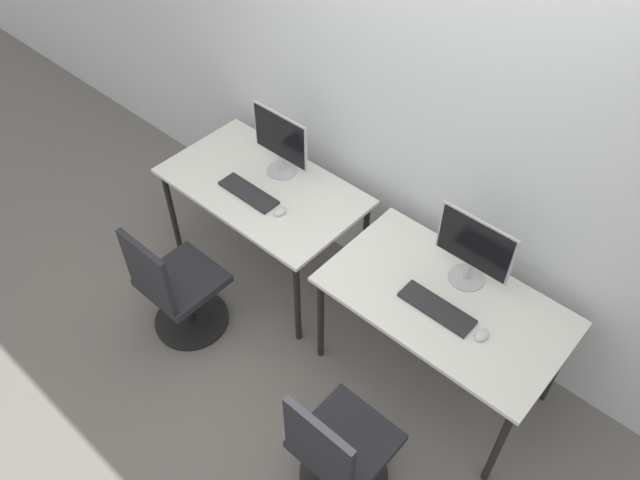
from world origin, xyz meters
TOP-DOWN VIEW (x-y plane):
  - ground_plane at (0.00, 0.00)m, footprint 20.00×20.00m
  - wall_back at (0.00, 0.87)m, footprint 12.00×0.05m
  - desk_left at (-0.69, 0.37)m, footprint 1.29×0.75m
  - monitor_left at (-0.69, 0.55)m, footprint 0.43×0.20m
  - keyboard_left at (-0.69, 0.26)m, footprint 0.41×0.13m
  - mouse_left at (-0.42, 0.26)m, footprint 0.06×0.09m
  - office_chair_left at (-0.70, -0.38)m, footprint 0.48×0.48m
  - desk_right at (0.69, 0.37)m, footprint 1.29×0.75m
  - monitor_right at (0.69, 0.57)m, footprint 0.43×0.20m
  - keyboard_right at (0.69, 0.29)m, footprint 0.41×0.13m
  - mouse_right at (0.95, 0.29)m, footprint 0.06×0.09m
  - office_chair_right at (0.71, -0.51)m, footprint 0.48×0.48m

SIDE VIEW (x-z plane):
  - ground_plane at x=0.00m, z-range 0.00..0.00m
  - office_chair_left at x=-0.70m, z-range -0.08..0.79m
  - office_chair_right at x=0.71m, z-range -0.08..0.79m
  - desk_left at x=-0.69m, z-range 0.30..1.04m
  - desk_right at x=0.69m, z-range 0.30..1.04m
  - keyboard_left at x=-0.69m, z-range 0.74..0.76m
  - keyboard_right at x=0.69m, z-range 0.74..0.76m
  - mouse_left at x=-0.42m, z-range 0.74..0.77m
  - mouse_right at x=0.95m, z-range 0.74..0.77m
  - monitor_left at x=-0.69m, z-range 0.76..1.19m
  - monitor_right at x=0.69m, z-range 0.76..1.19m
  - wall_back at x=0.00m, z-range 0.00..2.80m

